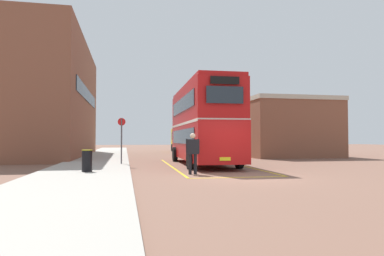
% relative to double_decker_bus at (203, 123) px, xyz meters
% --- Properties ---
extents(ground_plane, '(135.60, 135.60, 0.00)m').
position_rel_double_decker_bus_xyz_m(ground_plane, '(0.10, 7.30, -2.51)').
color(ground_plane, brown).
extents(sidewalk_left, '(4.00, 57.60, 0.14)m').
position_rel_double_decker_bus_xyz_m(sidewalk_left, '(-6.40, 9.70, -2.44)').
color(sidewalk_left, '#A39E93').
rests_on(sidewalk_left, ground).
extents(brick_building_left, '(5.17, 18.91, 9.96)m').
position_rel_double_decker_bus_xyz_m(brick_building_left, '(-10.55, 11.41, 2.46)').
color(brick_building_left, brown).
rests_on(brick_building_left, ground).
extents(depot_building_right, '(7.73, 18.11, 5.09)m').
position_rel_double_decker_bus_xyz_m(depot_building_right, '(9.40, 13.53, 0.04)').
color(depot_building_right, brown).
rests_on(depot_building_right, ground).
extents(double_decker_bus, '(3.04, 10.33, 4.75)m').
position_rel_double_decker_bus_xyz_m(double_decker_bus, '(0.00, 0.00, 0.00)').
color(double_decker_bus, black).
rests_on(double_decker_bus, ground).
extents(single_deck_bus, '(2.83, 8.71, 3.02)m').
position_rel_double_decker_bus_xyz_m(single_deck_bus, '(2.55, 20.32, -0.87)').
color(single_deck_bus, black).
rests_on(single_deck_bus, ground).
extents(pedestrian_boarding, '(0.60, 0.26, 1.80)m').
position_rel_double_decker_bus_xyz_m(pedestrian_boarding, '(-1.72, -5.60, -1.45)').
color(pedestrian_boarding, black).
rests_on(pedestrian_boarding, ground).
extents(litter_bin, '(0.46, 0.46, 0.95)m').
position_rel_double_decker_bus_xyz_m(litter_bin, '(-6.25, -4.93, -1.90)').
color(litter_bin, black).
rests_on(litter_bin, sidewalk_left).
extents(bus_stop_sign, '(0.44, 0.08, 2.62)m').
position_rel_double_decker_bus_xyz_m(bus_stop_sign, '(-4.84, -0.29, -0.79)').
color(bus_stop_sign, '#4C4C51').
rests_on(bus_stop_sign, sidewalk_left).
extents(bay_marking_yellow, '(4.51, 12.35, 0.01)m').
position_rel_double_decker_bus_xyz_m(bay_marking_yellow, '(-0.02, -1.93, -2.51)').
color(bay_marking_yellow, gold).
rests_on(bay_marking_yellow, ground).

